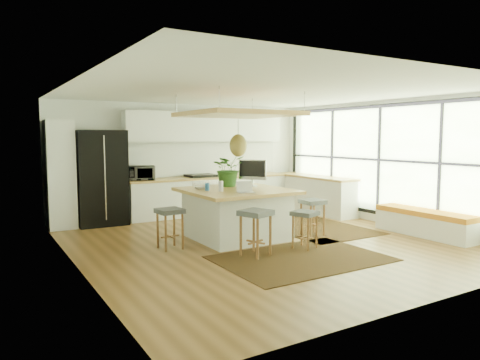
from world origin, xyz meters
TOP-DOWN VIEW (x-y plane):
  - floor at (0.00, 0.00)m, footprint 7.00×7.00m
  - ceiling at (0.00, 0.00)m, footprint 7.00×7.00m
  - wall_back at (0.00, 3.50)m, footprint 6.50×0.00m
  - wall_front at (0.00, -3.50)m, footprint 6.50×0.00m
  - wall_left at (-3.25, 0.00)m, footprint 0.00×7.00m
  - wall_right at (3.25, 0.00)m, footprint 0.00×7.00m
  - window_wall at (3.22, 0.00)m, footprint 0.10×6.20m
  - pantry at (-2.95, 3.18)m, footprint 0.55×0.60m
  - back_counter_base at (0.55, 3.18)m, footprint 4.20×0.60m
  - back_counter_top at (0.55, 3.18)m, footprint 4.24×0.64m
  - backsplash at (0.55, 3.48)m, footprint 4.20×0.02m
  - upper_cabinets at (0.55, 3.32)m, footprint 4.20×0.34m
  - range at (0.30, 3.18)m, footprint 0.76×0.62m
  - right_counter_base at (2.93, 2.00)m, footprint 0.60×2.50m
  - right_counter_top at (2.93, 2.00)m, footprint 0.64×2.54m
  - window_bench at (2.95, -1.20)m, footprint 0.52×2.00m
  - ceiling_panel at (-0.30, 0.40)m, footprint 1.86×1.86m
  - rug_near at (-0.13, -1.26)m, footprint 2.60×1.80m
  - rug_right at (1.59, 0.52)m, footprint 1.80×2.60m
  - fridge at (-2.12, 3.15)m, footprint 1.05×0.84m
  - island at (-0.28, 0.51)m, footprint 1.85×1.85m
  - stool_near_left at (-0.67, -0.76)m, footprint 0.56×0.56m
  - stool_near_right at (0.31, -0.79)m, footprint 0.49×0.49m
  - stool_right_front at (1.11, -0.05)m, footprint 0.44×0.44m
  - stool_right_back at (0.84, 0.92)m, footprint 0.38×0.38m
  - stool_left_side at (-1.66, 0.39)m, footprint 0.44×0.44m
  - laptop at (-0.41, -0.06)m, footprint 0.35×0.36m
  - monitor at (0.23, 0.74)m, footprint 0.52×0.59m
  - microwave at (-1.20, 3.18)m, footprint 0.65×0.46m
  - island_plant at (-0.16, 1.02)m, footprint 0.79×0.85m
  - island_bowl at (-0.86, 0.87)m, footprint 0.22×0.22m
  - island_bottle_0 at (-0.83, 0.61)m, footprint 0.07×0.07m
  - island_bottle_1 at (-0.68, 0.36)m, footprint 0.07×0.07m

SIDE VIEW (x-z plane):
  - floor at x=0.00m, z-range 0.00..0.00m
  - rug_near at x=-0.13m, z-range 0.00..0.01m
  - rug_right at x=1.59m, z-range 0.00..0.01m
  - window_bench at x=2.95m, z-range 0.00..0.50m
  - stool_near_left at x=-0.67m, z-range -0.02..0.73m
  - stool_near_right at x=0.31m, z-range 0.03..0.68m
  - stool_right_front at x=1.11m, z-range 0.01..0.70m
  - stool_right_back at x=0.84m, z-range 0.04..0.67m
  - stool_left_side at x=-1.66m, z-range 0.01..0.70m
  - back_counter_base at x=0.55m, z-range 0.00..0.88m
  - right_counter_base at x=2.93m, z-range 0.00..0.88m
  - island at x=-0.28m, z-range 0.00..0.93m
  - range at x=0.30m, z-range 0.00..1.00m
  - back_counter_top at x=0.55m, z-range 0.88..0.93m
  - right_counter_top at x=2.93m, z-range 0.88..0.93m
  - fridge at x=-2.12m, z-range -0.10..1.95m
  - island_bowl at x=-0.86m, z-range 0.93..0.98m
  - island_bottle_0 at x=-0.83m, z-range 0.93..1.12m
  - island_bottle_1 at x=-0.68m, z-range 0.93..1.12m
  - laptop at x=-0.41m, z-range 0.94..1.16m
  - microwave at x=-1.20m, z-range 0.93..1.32m
  - pantry at x=-2.95m, z-range 0.00..2.25m
  - monitor at x=0.23m, z-range 0.92..1.46m
  - island_plant at x=-0.16m, z-range 0.93..1.50m
  - wall_back at x=0.00m, z-range -1.90..4.60m
  - wall_front at x=0.00m, z-range -1.90..4.60m
  - wall_left at x=-3.25m, z-range -2.15..4.85m
  - wall_right at x=3.25m, z-range -2.15..4.85m
  - backsplash at x=0.55m, z-range 0.95..1.75m
  - window_wall at x=3.22m, z-range 0.10..2.70m
  - ceiling_panel at x=-0.30m, z-range 1.65..2.45m
  - upper_cabinets at x=0.55m, z-range 1.80..2.50m
  - ceiling at x=0.00m, z-range 2.70..2.70m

